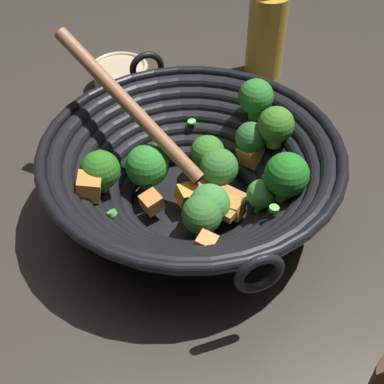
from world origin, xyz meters
name	(u,v)px	position (x,y,z in m)	size (l,w,h in m)	color
ground_plane	(192,208)	(0.00, 0.00, 0.00)	(4.00, 4.00, 0.00)	#332D28
wok	(193,170)	(0.00, 0.00, 0.07)	(0.42, 0.39, 0.21)	black
cooking_oil_bottle	(267,32)	(0.25, -0.29, 0.08)	(0.07, 0.07, 0.20)	gold
prep_bowl	(120,76)	(0.32, -0.03, 0.03)	(0.10, 0.10, 0.05)	tan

